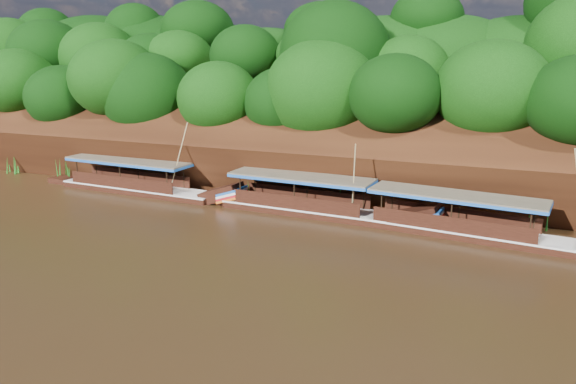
% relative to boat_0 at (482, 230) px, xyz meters
% --- Properties ---
extents(ground, '(160.00, 160.00, 0.00)m').
position_rel_boat_0_xyz_m(ground, '(-11.32, -6.37, -0.54)').
color(ground, black).
rests_on(ground, ground).
extents(riverbank, '(120.00, 30.06, 19.40)m').
position_rel_boat_0_xyz_m(riverbank, '(-11.33, 16.35, 1.35)').
color(riverbank, black).
rests_on(riverbank, ground).
extents(boat_0, '(14.83, 3.94, 6.11)m').
position_rel_boat_0_xyz_m(boat_0, '(0.00, 0.00, 0.00)').
color(boat_0, black).
rests_on(boat_0, ground).
extents(boat_1, '(14.31, 3.06, 5.40)m').
position_rel_boat_0_xyz_m(boat_1, '(-9.75, 0.97, 0.02)').
color(boat_1, black).
rests_on(boat_1, ground).
extents(boat_2, '(15.38, 3.06, 5.87)m').
position_rel_boat_0_xyz_m(boat_2, '(-23.49, 1.50, 0.00)').
color(boat_2, black).
rests_on(boat_2, ground).
extents(reeds, '(48.53, 2.50, 2.27)m').
position_rel_boat_0_xyz_m(reeds, '(-14.48, 3.17, 0.34)').
color(reeds, '#22751D').
rests_on(reeds, ground).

